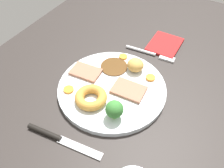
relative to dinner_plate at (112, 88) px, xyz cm
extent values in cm
cube|color=#2B2623|center=(-0.83, 2.33, -2.50)|extent=(120.00, 84.00, 3.60)
cylinder|color=white|center=(0.00, 0.00, 0.00)|extent=(27.85, 27.85, 1.40)
cylinder|color=#563819|center=(-6.70, -3.20, 0.85)|extent=(7.44, 7.44, 0.30)
cube|color=#9E664C|center=(-0.98, -8.66, 1.10)|extent=(5.91, 8.31, 0.80)
cube|color=#9E664C|center=(-1.13, 4.36, 1.10)|extent=(6.14, 8.44, 0.80)
torus|color=#C68938|center=(6.47, -2.12, 1.84)|extent=(7.85, 7.85, 2.27)
ellipsoid|color=tan|center=(-8.63, 2.16, 2.47)|extent=(5.29, 5.38, 3.55)
cylinder|color=orange|center=(6.55, -8.90, 0.96)|extent=(2.61, 2.61, 0.53)
cylinder|color=orange|center=(-7.62, 7.35, 1.00)|extent=(2.48, 2.48, 0.61)
cylinder|color=orange|center=(-11.54, -2.93, 0.96)|extent=(2.35, 2.35, 0.52)
cylinder|color=#8CB766|center=(7.80, 5.10, 1.35)|extent=(1.55, 1.55, 1.29)
sphere|color=#387A33|center=(7.80, 5.10, 3.45)|extent=(4.16, 4.16, 4.16)
cylinder|color=silver|center=(-18.11, -0.30, -0.25)|extent=(1.63, 9.54, 0.90)
cube|color=silver|center=(-18.74, 7.93, -0.40)|extent=(2.34, 4.64, 0.60)
cylinder|color=black|center=(18.76, -6.52, -0.10)|extent=(2.05, 8.58, 1.20)
cube|color=silver|center=(17.85, 2.44, -0.50)|extent=(2.75, 10.62, 0.40)
cube|color=red|center=(-24.50, 4.95, -0.30)|extent=(11.07, 9.09, 0.80)
camera|label=1|loc=(36.09, 20.79, 46.34)|focal=38.60mm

